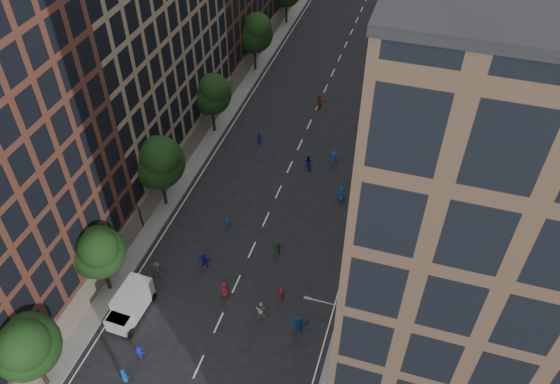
% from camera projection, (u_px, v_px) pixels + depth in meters
% --- Properties ---
extents(ground, '(240.00, 240.00, 0.00)m').
position_uv_depth(ground, '(299.00, 147.00, 67.28)').
color(ground, black).
rests_on(ground, ground).
extents(sidewalk_left, '(4.00, 105.00, 0.15)m').
position_uv_depth(sidewalk_left, '(230.00, 98.00, 75.07)').
color(sidewalk_left, slate).
rests_on(sidewalk_left, ground).
extents(sidewalk_right, '(4.00, 105.00, 0.15)m').
position_uv_depth(sidewalk_right, '(405.00, 129.00, 69.89)').
color(sidewalk_right, slate).
rests_on(sidewalk_right, ground).
extents(bldg_left_b, '(14.00, 26.00, 34.00)m').
position_uv_depth(bldg_left_b, '(113.00, 13.00, 56.32)').
color(bldg_left_b, '#947B61').
rests_on(bldg_left_b, ground).
extents(bldg_right_a, '(14.00, 30.00, 36.00)m').
position_uv_depth(bldg_right_a, '(493.00, 214.00, 33.43)').
color(bldg_right_a, '#4C3728').
rests_on(bldg_right_a, ground).
extents(bldg_right_b, '(14.00, 28.00, 33.00)m').
position_uv_depth(bldg_right_b, '(495.00, 29.00, 54.74)').
color(bldg_right_b, '#686156').
rests_on(bldg_right_b, ground).
extents(tree_left_0, '(5.20, 5.20, 8.83)m').
position_uv_depth(tree_left_0, '(25.00, 346.00, 40.31)').
color(tree_left_0, black).
rests_on(tree_left_0, ground).
extents(tree_left_1, '(4.80, 4.80, 8.21)m').
position_uv_depth(tree_left_1, '(98.00, 251.00, 47.59)').
color(tree_left_1, black).
rests_on(tree_left_1, ground).
extents(tree_left_2, '(5.60, 5.60, 9.45)m').
position_uv_depth(tree_left_2, '(159.00, 161.00, 55.42)').
color(tree_left_2, black).
rests_on(tree_left_2, ground).
extents(tree_left_3, '(5.00, 5.00, 8.58)m').
position_uv_depth(tree_left_3, '(212.00, 93.00, 65.60)').
color(tree_left_3, black).
rests_on(tree_left_3, ground).
extents(tree_left_4, '(5.40, 5.40, 9.08)m').
position_uv_depth(tree_left_4, '(255.00, 32.00, 76.60)').
color(tree_left_4, black).
rests_on(tree_left_4, ground).
extents(tree_right_a, '(5.00, 5.00, 8.39)m').
position_uv_depth(tree_right_a, '(407.00, 90.00, 66.48)').
color(tree_right_a, black).
rests_on(tree_right_a, ground).
extents(tree_right_b, '(5.20, 5.20, 8.83)m').
position_uv_depth(tree_right_b, '(425.00, 17.00, 80.25)').
color(tree_right_b, black).
rests_on(tree_right_b, ground).
extents(streetlamp_near, '(2.64, 0.22, 9.06)m').
position_uv_depth(streetlamp_near, '(332.00, 334.00, 41.93)').
color(streetlamp_near, '#595B60').
rests_on(streetlamp_near, ground).
extents(streetlamp_far, '(2.64, 0.22, 9.06)m').
position_uv_depth(streetlamp_far, '(395.00, 104.00, 65.02)').
color(streetlamp_far, '#595B60').
rests_on(streetlamp_far, ground).
extents(cargo_van, '(2.53, 5.10, 2.67)m').
position_uv_depth(cargo_van, '(130.00, 304.00, 48.53)').
color(cargo_van, silver).
rests_on(cargo_van, ground).
extents(skater_0, '(0.85, 0.59, 1.64)m').
position_uv_depth(skater_0, '(124.00, 376.00, 44.11)').
color(skater_0, navy).
rests_on(skater_0, ground).
extents(skater_3, '(1.19, 0.89, 1.63)m').
position_uv_depth(skater_3, '(140.00, 353.00, 45.62)').
color(skater_3, '#13169B').
rests_on(skater_3, ground).
extents(skater_4, '(1.15, 0.74, 1.81)m').
position_uv_depth(skater_4, '(129.00, 298.00, 49.62)').
color(skater_4, '#1431A8').
rests_on(skater_4, ground).
extents(skater_5, '(1.88, 1.02, 1.93)m').
position_uv_depth(skater_5, '(298.00, 325.00, 47.45)').
color(skater_5, '#13459C').
rests_on(skater_5, ground).
extents(skater_6, '(0.93, 0.75, 1.66)m').
position_uv_depth(skater_6, '(225.00, 290.00, 50.37)').
color(skater_6, maroon).
rests_on(skater_6, ground).
extents(skater_7, '(0.56, 0.38, 1.51)m').
position_uv_depth(skater_7, '(281.00, 293.00, 50.18)').
color(skater_7, maroon).
rests_on(skater_7, ground).
extents(skater_8, '(0.98, 0.80, 1.89)m').
position_uv_depth(skater_8, '(261.00, 310.00, 48.63)').
color(skater_8, '#B6B6B2').
rests_on(skater_8, ground).
extents(skater_9, '(1.30, 1.03, 1.76)m').
position_uv_depth(skater_9, '(157.00, 269.00, 52.05)').
color(skater_9, '#38383C').
rests_on(skater_9, ground).
extents(skater_10, '(1.20, 0.86, 1.89)m').
position_uv_depth(skater_10, '(278.00, 249.00, 53.89)').
color(skater_10, '#1F6A23').
rests_on(skater_10, ground).
extents(skater_11, '(1.55, 0.60, 1.63)m').
position_uv_depth(skater_11, '(205.00, 260.00, 52.96)').
color(skater_11, '#1A14A6').
rests_on(skater_11, ground).
extents(skater_12, '(0.98, 0.77, 1.76)m').
position_uv_depth(skater_12, '(341.00, 194.00, 59.75)').
color(skater_12, '#123F97').
rests_on(skater_12, ground).
extents(skater_13, '(0.62, 0.48, 1.51)m').
position_uv_depth(skater_13, '(227.00, 223.00, 56.70)').
color(skater_13, '#124393').
rests_on(skater_13, ground).
extents(skater_14, '(1.12, 0.99, 1.93)m').
position_uv_depth(skater_14, '(308.00, 163.00, 63.59)').
color(skater_14, '#16139B').
rests_on(skater_14, ground).
extents(skater_15, '(1.23, 0.73, 1.89)m').
position_uv_depth(skater_15, '(333.00, 159.00, 64.16)').
color(skater_15, '#1636B4').
rests_on(skater_15, ground).
extents(skater_16, '(0.98, 0.48, 1.62)m').
position_uv_depth(skater_16, '(259.00, 139.00, 67.09)').
color(skater_16, '#1623B6').
rests_on(skater_16, ground).
extents(skater_17, '(1.77, 0.93, 1.83)m').
position_uv_depth(skater_17, '(320.00, 101.00, 73.15)').
color(skater_17, '#A3321B').
rests_on(skater_17, ground).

